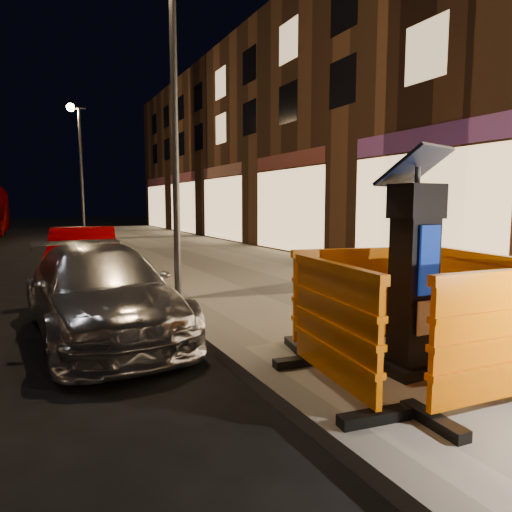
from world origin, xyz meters
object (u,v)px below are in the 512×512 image
barrier_back (351,298)px  car_red (85,285)px  car_silver (102,334)px  parking_kiosk (414,269)px  barrier_kerbside (334,327)px  barrier_front (500,342)px  barrier_bldgside (477,306)px

barrier_back → car_red: bearing=120.9°
car_silver → parking_kiosk: bearing=-56.4°
parking_kiosk → barrier_back: bearing=99.0°
barrier_kerbside → car_red: barrier_kerbside is taller
barrier_back → barrier_kerbside: 1.34m
parking_kiosk → barrier_back: 1.06m
car_silver → car_red: bearing=83.5°
barrier_front → parking_kiosk: bearing=94.0°
parking_kiosk → barrier_kerbside: parking_kiosk is taller
parking_kiosk → barrier_front: bearing=-81.0°
barrier_bldgside → car_red: (-3.23, 7.60, -0.74)m
car_silver → barrier_back: bearing=-46.9°
barrier_kerbside → barrier_front: bearing=-128.0°
barrier_back → car_red: 7.07m
barrier_back → car_silver: size_ratio=0.35×
parking_kiosk → barrier_front: 1.06m
parking_kiosk → car_red: (-2.28, 7.60, -1.20)m
barrier_bldgside → car_silver: barrier_bldgside is taller
parking_kiosk → car_silver: (-2.51, 3.32, -1.20)m
barrier_front → barrier_kerbside: bearing=139.0°
parking_kiosk → barrier_bldgside: (0.95, 0.00, -0.46)m
parking_kiosk → car_red: parking_kiosk is taller
barrier_back → car_red: (-2.28, 6.65, -0.74)m
parking_kiosk → barrier_front: parking_kiosk is taller
barrier_back → barrier_kerbside: bearing=-123.0°
barrier_front → car_silver: (-2.51, 4.27, -0.74)m
barrier_back → barrier_bldgside: 1.34m
barrier_back → barrier_bldgside: same height
barrier_back → car_red: size_ratio=0.38×
barrier_front → barrier_back: same height
parking_kiosk → barrier_front: size_ratio=1.40×
barrier_back → barrier_bldgside: bearing=-33.0°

